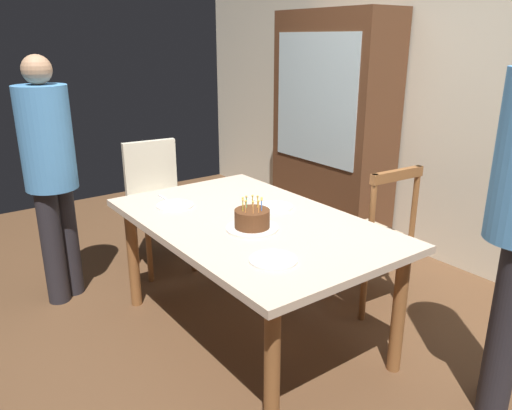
% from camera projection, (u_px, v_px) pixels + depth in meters
% --- Properties ---
extents(ground, '(6.40, 6.40, 0.00)m').
position_uv_depth(ground, '(251.00, 333.00, 2.98)').
color(ground, brown).
extents(back_wall, '(6.40, 0.10, 2.60)m').
position_uv_depth(back_wall, '(457.00, 93.00, 3.60)').
color(back_wall, beige).
rests_on(back_wall, ground).
extents(dining_table, '(1.65, 1.03, 0.72)m').
position_uv_depth(dining_table, '(251.00, 233.00, 2.77)').
color(dining_table, beige).
rests_on(dining_table, ground).
extents(birthday_cake, '(0.28, 0.28, 0.17)m').
position_uv_depth(birthday_cake, '(252.00, 220.00, 2.60)').
color(birthday_cake, silver).
rests_on(birthday_cake, dining_table).
extents(plate_near_celebrant, '(0.22, 0.22, 0.01)m').
position_uv_depth(plate_near_celebrant, '(175.00, 205.00, 2.96)').
color(plate_near_celebrant, white).
rests_on(plate_near_celebrant, dining_table).
extents(plate_far_side, '(0.22, 0.22, 0.01)m').
position_uv_depth(plate_far_side, '(274.00, 207.00, 2.94)').
color(plate_far_side, white).
rests_on(plate_far_side, dining_table).
extents(plate_near_guest, '(0.22, 0.22, 0.01)m').
position_uv_depth(plate_near_guest, '(273.00, 260.00, 2.24)').
color(plate_near_guest, white).
rests_on(plate_near_guest, dining_table).
extents(fork_near_celebrant, '(0.18, 0.03, 0.01)m').
position_uv_depth(fork_near_celebrant, '(165.00, 199.00, 3.09)').
color(fork_near_celebrant, silver).
rests_on(fork_near_celebrant, dining_table).
extents(fork_far_side, '(0.18, 0.02, 0.01)m').
position_uv_depth(fork_far_side, '(257.00, 201.00, 3.05)').
color(fork_far_side, silver).
rests_on(fork_far_side, dining_table).
extents(chair_spindle_back, '(0.47, 0.47, 0.95)m').
position_uv_depth(chair_spindle_back, '(371.00, 239.00, 3.18)').
color(chair_spindle_back, tan).
rests_on(chair_spindle_back, ground).
extents(chair_upholstered, '(0.49, 0.48, 0.95)m').
position_uv_depth(chair_upholstered, '(157.00, 198.00, 3.74)').
color(chair_upholstered, beige).
rests_on(chair_upholstered, ground).
extents(person_celebrant, '(0.32, 0.32, 1.59)m').
position_uv_depth(person_celebrant, '(50.00, 168.00, 3.12)').
color(person_celebrant, '#262328').
rests_on(person_celebrant, ground).
extents(china_cabinet, '(1.10, 0.45, 1.90)m').
position_uv_depth(china_cabinet, '(333.00, 127.00, 4.28)').
color(china_cabinet, '#56331E').
rests_on(china_cabinet, ground).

